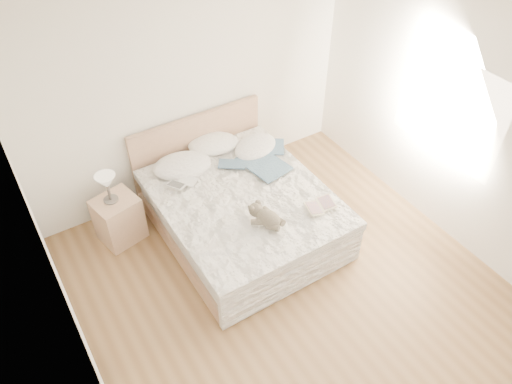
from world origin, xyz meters
TOP-DOWN VIEW (x-y plane):
  - floor at (0.00, 0.00)m, footprint 4.00×4.50m
  - ceiling at (0.00, 0.00)m, footprint 4.00×4.50m
  - wall_back at (0.00, 2.25)m, footprint 4.00×0.02m
  - wall_left at (-2.00, 0.00)m, footprint 0.02×4.50m
  - wall_right at (2.00, 0.00)m, footprint 0.02×4.50m
  - window at (1.99, 0.30)m, footprint 0.02×1.30m
  - bed at (0.00, 1.19)m, footprint 1.72×2.14m
  - nightstand at (-1.21, 1.80)m, footprint 0.52×0.49m
  - table_lamp at (-1.23, 1.82)m, footprint 0.26×0.26m
  - pillow_left at (-0.36, 1.86)m, footprint 0.76×0.62m
  - pillow_middle at (0.14, 2.04)m, footprint 0.73×0.62m
  - pillow_right at (0.54, 1.72)m, footprint 0.68×0.57m
  - blouse at (0.45, 1.41)m, footprint 0.73×0.76m
  - photo_book at (-0.49, 1.59)m, footprint 0.35×0.33m
  - childrens_book at (0.58, 0.50)m, footprint 0.37×0.29m
  - teddy_bear at (-0.03, 0.57)m, footprint 0.36×0.42m

SIDE VIEW (x-z plane):
  - floor at x=0.00m, z-range 0.00..0.00m
  - nightstand at x=-1.21m, z-range 0.00..0.56m
  - bed at x=0.00m, z-range -0.19..0.81m
  - blouse at x=0.45m, z-range 0.62..0.64m
  - photo_book at x=-0.49m, z-range 0.62..0.64m
  - childrens_book at x=0.58m, z-range 0.62..0.64m
  - pillow_left at x=-0.36m, z-range 0.54..0.74m
  - pillow_middle at x=0.14m, z-range 0.55..0.73m
  - pillow_right at x=0.54m, z-range 0.55..0.73m
  - teddy_bear at x=-0.03m, z-range 0.56..0.74m
  - table_lamp at x=-1.23m, z-range 0.64..0.98m
  - wall_back at x=0.00m, z-range 0.00..2.70m
  - wall_left at x=-2.00m, z-range 0.00..2.70m
  - wall_right at x=2.00m, z-range 0.00..2.70m
  - window at x=1.99m, z-range 0.90..2.00m
  - ceiling at x=0.00m, z-range 2.70..2.70m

